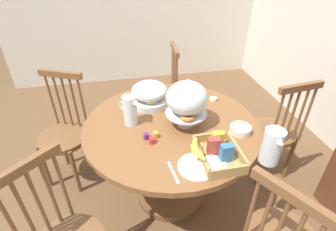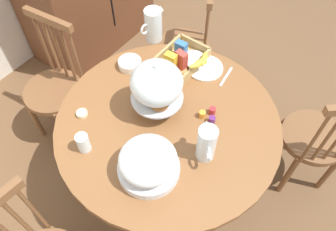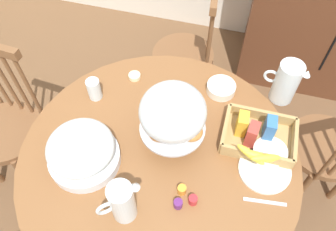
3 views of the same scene
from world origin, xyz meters
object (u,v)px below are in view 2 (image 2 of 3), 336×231
pastry_stand_with_dome (157,85)px  fruit_platter_covered (148,163)px  windsor_chair_facing_door (315,140)px  china_plate_small (194,59)px  dining_table (168,141)px  butter_dish (82,113)px  milk_pitcher (153,26)px  drinking_glass (83,143)px  windsor_chair_host_seat (56,89)px  cereal_basket (182,59)px  china_plate_large (205,68)px  orange_juice_pitcher (206,145)px  windsor_chair_far_side (187,47)px  cereal_bowl (130,64)px

pastry_stand_with_dome → fruit_platter_covered: pastry_stand_with_dome is taller
windsor_chair_facing_door → china_plate_small: (-0.13, 0.84, 0.30)m
fruit_platter_covered → dining_table: bearing=19.3°
butter_dish → milk_pitcher: bearing=5.3°
pastry_stand_with_dome → milk_pitcher: bearing=40.0°
drinking_glass → pastry_stand_with_dome: bearing=-18.3°
windsor_chair_host_seat → china_plate_small: 0.98m
fruit_platter_covered → cereal_basket: fruit_platter_covered is taller
drinking_glass → cereal_basket: bearing=-4.0°
fruit_platter_covered → pastry_stand_with_dome: bearing=31.3°
milk_pitcher → windsor_chair_facing_door: bearing=-84.6°
pastry_stand_with_dome → china_plate_large: size_ratio=1.56×
pastry_stand_with_dome → butter_dish: pastry_stand_with_dome is taller
dining_table → windsor_chair_host_seat: (-0.08, 0.91, -0.08)m
orange_juice_pitcher → china_plate_large: bearing=32.7°
china_plate_small → fruit_platter_covered: bearing=-162.1°
windsor_chair_far_side → cereal_basket: size_ratio=3.09×
windsor_chair_far_side → milk_pitcher: bearing=171.6°
windsor_chair_facing_door → orange_juice_pitcher: windsor_chair_facing_door is taller
milk_pitcher → cereal_basket: milk_pitcher is taller
fruit_platter_covered → orange_juice_pitcher: (0.24, -0.17, 0.01)m
china_plate_small → drinking_glass: bearing=173.6°
china_plate_small → butter_dish: 0.75m
windsor_chair_host_seat → fruit_platter_covered: (-0.22, -1.01, 0.37)m
windsor_chair_far_side → butter_dish: size_ratio=16.25×
windsor_chair_facing_door → windsor_chair_far_side: bearing=78.8°
dining_table → cereal_bowl: cereal_bowl is taller
cereal_basket → drinking_glass: 0.78m
windsor_chair_far_side → pastry_stand_with_dome: size_ratio=2.83×
windsor_chair_facing_door → dining_table: bearing=130.2°
pastry_stand_with_dome → orange_juice_pitcher: size_ratio=1.61×
milk_pitcher → butter_dish: milk_pitcher is taller
butter_dish → drinking_glass: bearing=-130.9°
windsor_chair_facing_door → windsor_chair_host_seat: (-0.67, 1.60, 0.00)m
cereal_bowl → windsor_chair_host_seat: bearing=119.7°
china_plate_large → pastry_stand_with_dome: bearing=173.8°
pastry_stand_with_dome → fruit_platter_covered: 0.40m
china_plate_large → dining_table: bearing=-173.3°
windsor_chair_host_seat → china_plate_small: bearing=-54.8°
china_plate_large → china_plate_small: size_ratio=1.47×
china_plate_small → cereal_basket: bearing=149.3°
windsor_chair_far_side → pastry_stand_with_dome: bearing=-157.3°
windsor_chair_host_seat → cereal_bowl: windsor_chair_host_seat is taller
butter_dish → pastry_stand_with_dome: bearing=-47.5°
fruit_platter_covered → drinking_glass: 0.35m
dining_table → china_plate_large: china_plate_large is taller
cereal_bowl → drinking_glass: 0.61m
orange_juice_pitcher → china_plate_small: 0.67m
pastry_stand_with_dome → drinking_glass: pastry_stand_with_dome is taller
windsor_chair_far_side → drinking_glass: (-1.19, -0.18, 0.34)m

